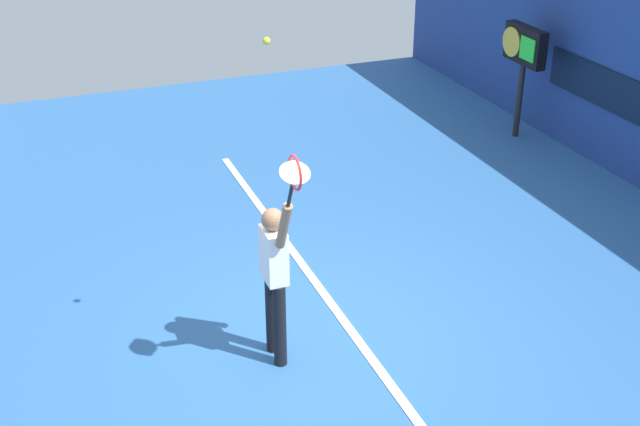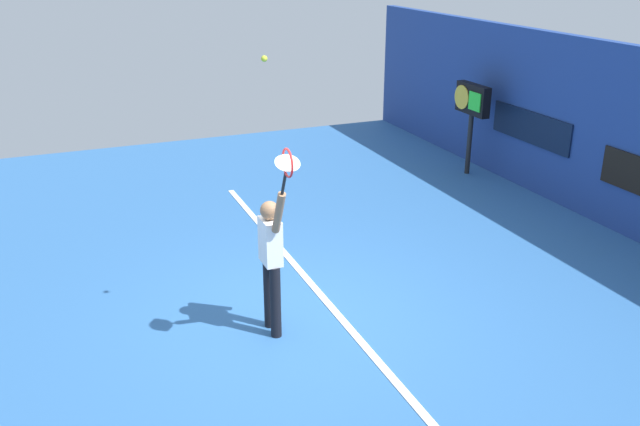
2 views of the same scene
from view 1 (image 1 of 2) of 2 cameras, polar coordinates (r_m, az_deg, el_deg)
The scene contains 7 objects.
ground_plane at distance 8.95m, azimuth -0.75°, elevation -8.59°, with size 18.00×18.00×0.00m, color #2D609E.
sponsor_banner_portside at distance 13.49m, azimuth 18.28°, elevation 8.34°, with size 2.20×0.03×0.60m, color #0C1933.
court_baseline at distance 9.09m, azimuth 2.05°, elevation -7.93°, with size 10.00×0.10×0.01m, color white.
tennis_player at distance 8.15m, azimuth -3.09°, elevation -4.03°, with size 0.74×0.31×1.95m.
tennis_racket at distance 7.03m, azimuth -1.76°, elevation 2.59°, with size 0.42×0.27×0.62m.
tennis_ball at distance 7.23m, azimuth -3.67°, elevation 11.63°, with size 0.07×0.07×0.07m, color #CCE033.
scoreboard_clock at distance 14.04m, azimuth 13.74°, elevation 10.69°, with size 0.96×0.20×1.85m.
Camera 1 is at (6.83, -2.54, 5.19)m, focal length 46.95 mm.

